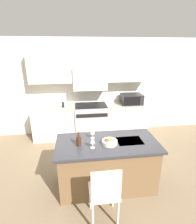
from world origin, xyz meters
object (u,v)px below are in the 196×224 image
at_px(range_stove, 91,121).
at_px(wine_bottle, 79,140).
at_px(island_chair, 105,192).
at_px(wine_glass_far, 92,131).
at_px(oil_bottle_on_counter, 63,105).
at_px(microwave, 132,99).
at_px(fruit_bowl, 109,142).
at_px(wine_glass_near, 93,140).

distance_m(range_stove, wine_bottle, 2.14).
distance_m(island_chair, wine_bottle, 0.89).
distance_m(wine_glass_far, oil_bottle_on_counter, 1.87).
xyz_separation_m(island_chair, oil_bottle_on_counter, (-0.68, 2.70, 0.44)).
bearing_deg(microwave, range_stove, -179.09).
height_order(island_chair, fruit_bowl, fruit_bowl).
bearing_deg(wine_bottle, wine_glass_far, 41.08).
xyz_separation_m(microwave, wine_glass_far, (-1.30, -1.84, -0.03)).
distance_m(microwave, island_chair, 3.08).
height_order(wine_glass_near, oil_bottle_on_counter, oil_bottle_on_counter).
height_order(wine_bottle, fruit_bowl, wine_bottle).
bearing_deg(fruit_bowl, range_stove, 93.51).
bearing_deg(wine_bottle, wine_glass_near, -25.96).
bearing_deg(fruit_bowl, island_chair, -105.49).
bearing_deg(fruit_bowl, wine_glass_near, -163.51).
height_order(wine_glass_far, fruit_bowl, wine_glass_far).
bearing_deg(oil_bottle_on_counter, wine_glass_near, -74.39).
bearing_deg(oil_bottle_on_counter, island_chair, -75.77).
xyz_separation_m(range_stove, island_chair, (-0.07, -2.76, 0.09)).
relative_size(microwave, wine_glass_near, 2.74).
bearing_deg(island_chair, wine_glass_far, 94.28).
bearing_deg(island_chair, wine_glass_near, 99.37).
distance_m(microwave, wine_glass_near, 2.54).
xyz_separation_m(island_chair, wine_glass_near, (-0.10, 0.61, 0.48)).
relative_size(wine_glass_near, fruit_bowl, 0.82).
relative_size(wine_glass_far, fruit_bowl, 0.82).
distance_m(range_stove, wine_glass_far, 1.91).
xyz_separation_m(island_chair, wine_glass_far, (-0.07, 0.93, 0.48)).
bearing_deg(wine_bottle, island_chair, -65.99).
relative_size(island_chair, fruit_bowl, 3.74).
xyz_separation_m(wine_glass_near, fruit_bowl, (0.29, 0.09, -0.10)).
bearing_deg(island_chair, range_stove, 88.61).
bearing_deg(wine_bottle, oil_bottle_on_counter, 100.44).
bearing_deg(microwave, fruit_bowl, -116.60).
bearing_deg(range_stove, wine_bottle, -100.71).
relative_size(fruit_bowl, oil_bottle_on_counter, 1.27).
xyz_separation_m(range_stove, wine_glass_far, (-0.14, -1.82, 0.57)).
relative_size(wine_glass_near, wine_glass_far, 1.00).
xyz_separation_m(microwave, wine_glass_near, (-1.33, -2.16, -0.03)).
bearing_deg(fruit_bowl, wine_bottle, 177.83).
distance_m(range_stove, oil_bottle_on_counter, 0.92).
distance_m(wine_glass_near, fruit_bowl, 0.32).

